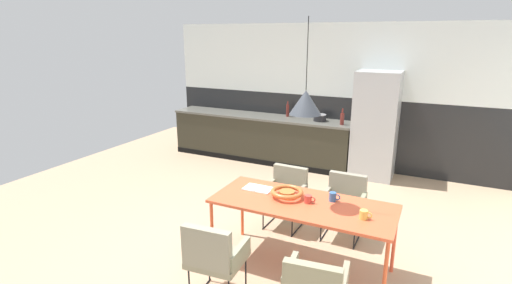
{
  "coord_description": "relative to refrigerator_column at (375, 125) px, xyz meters",
  "views": [
    {
      "loc": [
        1.74,
        -3.43,
        2.41
      ],
      "look_at": [
        -0.46,
        1.11,
        0.99
      ],
      "focal_mm": 26.74,
      "sensor_mm": 36.0,
      "label": 1
    }
  ],
  "objects": [
    {
      "name": "ground_plane",
      "position": [
        -0.81,
        -3.16,
        -0.92
      ],
      "size": [
        9.3,
        9.3,
        0.0
      ],
      "primitive_type": "plane",
      "color": "tan"
    },
    {
      "name": "back_wall_splashback_dark",
      "position": [
        -0.81,
        0.36,
        -0.26
      ],
      "size": [
        6.63,
        0.12,
        1.31
      ],
      "primitive_type": "cube",
      "color": "black",
      "rests_on": "ground"
    },
    {
      "name": "back_wall_panel_upper",
      "position": [
        -0.81,
        0.36,
        1.05
      ],
      "size": [
        6.63,
        0.12,
        1.31
      ],
      "primitive_type": "cube",
      "color": "silver",
      "rests_on": "back_wall_splashback_dark"
    },
    {
      "name": "kitchen_counter",
      "position": [
        -2.18,
        -0.0,
        -0.47
      ],
      "size": [
        3.63,
        0.63,
        0.9
      ],
      "color": "#2E2C21",
      "rests_on": "ground"
    },
    {
      "name": "refrigerator_column",
      "position": [
        0.0,
        0.0,
        0.0
      ],
      "size": [
        0.72,
        0.6,
        1.84
      ],
      "primitive_type": "cube",
      "color": "#ADAFB2",
      "rests_on": "ground"
    },
    {
      "name": "dining_table",
      "position": [
        -0.2,
        -3.15,
        -0.2
      ],
      "size": [
        1.86,
        0.77,
        0.76
      ],
      "color": "#DF5533",
      "rests_on": "ground"
    },
    {
      "name": "armchair_corner_seat",
      "position": [
        -0.7,
        -2.32,
        -0.43
      ],
      "size": [
        0.5,
        0.49,
        0.77
      ],
      "rotation": [
        0.0,
        0.0,
        3.11
      ],
      "color": "gray",
      "rests_on": "ground"
    },
    {
      "name": "armchair_near_window",
      "position": [
        0.21,
        -4.03,
        -0.42
      ],
      "size": [
        0.54,
        0.52,
        0.75
      ],
      "rotation": [
        0.0,
        0.0,
        0.12
      ],
      "color": "gray",
      "rests_on": "ground"
    },
    {
      "name": "armchair_by_stool",
      "position": [
        0.04,
        -2.28,
        -0.42
      ],
      "size": [
        0.49,
        0.47,
        0.77
      ],
      "rotation": [
        0.0,
        0.0,
        3.14
      ],
      "color": "gray",
      "rests_on": "ground"
    },
    {
      "name": "armchair_head_of_table",
      "position": [
        -0.73,
        -4.04,
        -0.4
      ],
      "size": [
        0.52,
        0.51,
        0.83
      ],
      "rotation": [
        0.0,
        0.0,
        0.08
      ],
      "color": "gray",
      "rests_on": "ground"
    },
    {
      "name": "fruit_bowl",
      "position": [
        -0.39,
        -3.11,
        -0.11
      ],
      "size": [
        0.35,
        0.35,
        0.08
      ],
      "color": "#B2662D",
      "rests_on": "dining_table"
    },
    {
      "name": "open_book",
      "position": [
        -0.76,
        -3.04,
        -0.15
      ],
      "size": [
        0.32,
        0.2,
        0.02
      ],
      "color": "white",
      "rests_on": "dining_table"
    },
    {
      "name": "mug_white_ceramic",
      "position": [
        0.43,
        -3.25,
        -0.12
      ],
      "size": [
        0.12,
        0.08,
        0.09
      ],
      "color": "gold",
      "rests_on": "dining_table"
    },
    {
      "name": "mug_glass_clear",
      "position": [
        0.07,
        -2.99,
        -0.11
      ],
      "size": [
        0.12,
        0.07,
        0.09
      ],
      "color": "#335B93",
      "rests_on": "dining_table"
    },
    {
      "name": "mug_dark_espresso",
      "position": [
        -0.14,
        -3.14,
        -0.12
      ],
      "size": [
        0.12,
        0.08,
        0.08
      ],
      "color": "#B23D33",
      "rests_on": "dining_table"
    },
    {
      "name": "cooking_pot",
      "position": [
        -0.99,
        0.04,
        0.04
      ],
      "size": [
        0.23,
        0.23,
        0.15
      ],
      "color": "black",
      "rests_on": "kitchen_counter"
    },
    {
      "name": "bottle_spice_small",
      "position": [
        -1.66,
        0.15,
        0.1
      ],
      "size": [
        0.06,
        0.06,
        0.29
      ],
      "color": "maroon",
      "rests_on": "kitchen_counter"
    },
    {
      "name": "bottle_vinegar_dark",
      "position": [
        -0.55,
        -0.08,
        0.09
      ],
      "size": [
        0.07,
        0.07,
        0.29
      ],
      "color": "maroon",
      "rests_on": "kitchen_counter"
    },
    {
      "name": "pendant_lamp_over_table_near",
      "position": [
        -0.2,
        -3.18,
        0.88
      ],
      "size": [
        0.31,
        0.31,
        0.89
      ],
      "color": "black"
    }
  ]
}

